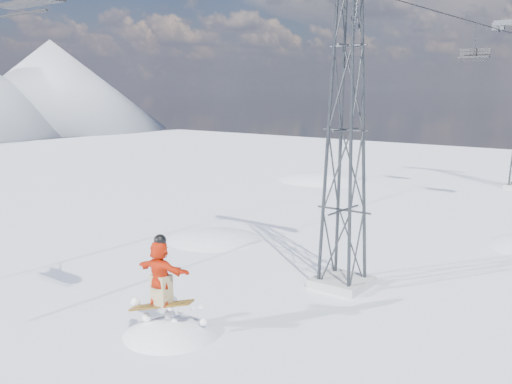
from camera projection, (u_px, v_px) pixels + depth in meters
ground at (156, 365)px, 14.34m from camera, size 120.00×120.00×0.00m
snow_terrain at (364, 357)px, 35.45m from camera, size 39.00×37.00×22.00m
lift_tower_near at (346, 131)px, 19.10m from camera, size 5.20×1.80×11.43m
haul_cables at (467, 3)px, 27.08m from camera, size 4.46×51.00×0.06m
lift_chair_far at (474, 54)px, 35.47m from camera, size 1.87×0.54×2.32m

